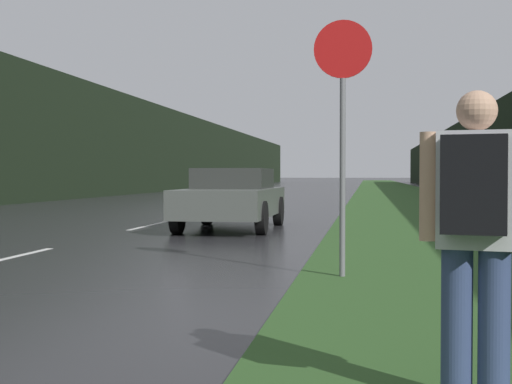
# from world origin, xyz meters

# --- Properties ---
(grass_verge) EXTENTS (6.00, 240.00, 0.02)m
(grass_verge) POSITION_xyz_m (7.47, 40.00, 0.01)
(grass_verge) COLOR #2D5123
(grass_verge) RESTS_ON ground_plane
(lane_stripe_b) EXTENTS (0.12, 3.00, 0.01)m
(lane_stripe_b) POSITION_xyz_m (0.00, 8.06, 0.00)
(lane_stripe_b) COLOR silver
(lane_stripe_b) RESTS_ON ground_plane
(lane_stripe_c) EXTENTS (0.12, 3.00, 0.01)m
(lane_stripe_c) POSITION_xyz_m (0.00, 15.06, 0.00)
(lane_stripe_c) COLOR silver
(lane_stripe_c) RESTS_ON ground_plane
(lane_stripe_d) EXTENTS (0.12, 3.00, 0.01)m
(lane_stripe_d) POSITION_xyz_m (0.00, 22.06, 0.00)
(lane_stripe_d) COLOR silver
(lane_stripe_d) RESTS_ON ground_plane
(lane_stripe_e) EXTENTS (0.12, 3.00, 0.01)m
(lane_stripe_e) POSITION_xyz_m (0.00, 29.06, 0.00)
(lane_stripe_e) COLOR silver
(lane_stripe_e) RESTS_ON ground_plane
(treeline_far_side) EXTENTS (2.00, 140.00, 6.28)m
(treeline_far_side) POSITION_xyz_m (-10.47, 50.00, 3.14)
(treeline_far_side) COLOR black
(treeline_far_side) RESTS_ON ground_plane
(treeline_near_side) EXTENTS (2.00, 140.00, 5.45)m
(treeline_near_side) POSITION_xyz_m (13.47, 50.00, 2.73)
(treeline_near_side) COLOR black
(treeline_near_side) RESTS_ON ground_plane
(stop_sign) EXTENTS (0.70, 0.07, 3.11)m
(stop_sign) POSITION_xyz_m (5.01, 6.87, 1.91)
(stop_sign) COLOR slate
(stop_sign) RESTS_ON ground_plane
(hitchhiker_with_backpack) EXTENTS (0.58, 0.47, 1.69)m
(hitchhiker_with_backpack) POSITION_xyz_m (5.86, 2.06, 0.97)
(hitchhiker_with_backpack) COLOR navy
(hitchhiker_with_backpack) RESTS_ON ground_plane
(car_passing_near) EXTENTS (2.01, 4.57, 1.40)m
(car_passing_near) POSITION_xyz_m (2.23, 14.30, 0.72)
(car_passing_near) COLOR #4C514C
(car_passing_near) RESTS_ON ground_plane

